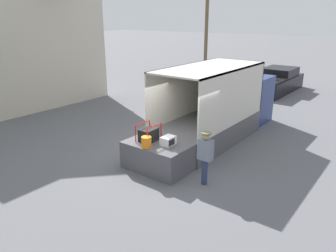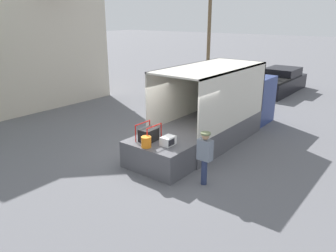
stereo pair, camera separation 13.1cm
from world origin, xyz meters
name	(u,v)px [view 1 (the left image)]	position (x,y,z in m)	size (l,w,h in m)	color
ground_plane	(170,161)	(0.00, 0.00, 0.00)	(160.00, 160.00, 0.00)	slate
box_truck	(225,112)	(3.95, 0.00, 0.91)	(6.94, 2.26, 3.04)	navy
tailgate_deck	(158,156)	(-0.70, 0.00, 0.46)	(1.40, 2.15, 0.92)	#4C4C51
microwave	(168,141)	(-0.62, -0.38, 1.06)	(0.47, 0.36, 0.29)	white
portable_generator	(149,134)	(-0.71, 0.36, 1.14)	(0.74, 0.54, 0.59)	black
orange_bucket	(146,142)	(-1.20, 0.05, 1.09)	(0.32, 0.32, 0.35)	orange
worker_person	(205,153)	(-0.66, -1.80, 1.02)	(0.30, 0.44, 1.67)	navy
pickup_truck_black	(276,82)	(13.37, 1.17, 0.64)	(5.46, 2.09, 1.53)	black
house_backdrop	(16,22)	(2.00, 12.76, 4.55)	(7.51, 7.28, 8.93)	beige
utility_pole	(206,27)	(14.90, 7.68, 4.00)	(1.80, 0.28, 7.68)	brown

